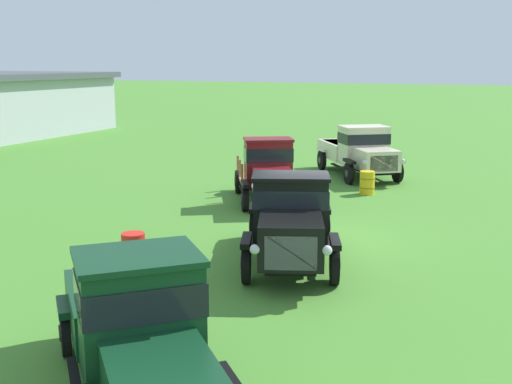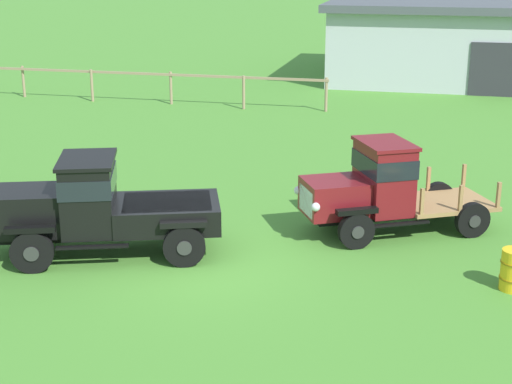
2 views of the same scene
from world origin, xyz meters
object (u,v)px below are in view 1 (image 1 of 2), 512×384
object	(u,v)px
vintage_truck_foreground_near	(137,327)
vintage_truck_second_in_line	(290,219)
vintage_truck_midrow_center	(269,172)
oil_drum_near_fence	(367,183)
vintage_truck_far_side	(359,150)
oil_drum_beside_row	(134,253)

from	to	relation	value
vintage_truck_foreground_near	vintage_truck_second_in_line	distance (m)	6.52
vintage_truck_midrow_center	oil_drum_near_fence	bearing A→B (deg)	-42.46
vintage_truck_second_in_line	oil_drum_near_fence	bearing A→B (deg)	0.77
vintage_truck_midrow_center	vintage_truck_foreground_near	bearing A→B (deg)	-167.17
vintage_truck_far_side	vintage_truck_second_in_line	bearing A→B (deg)	-174.17
oil_drum_beside_row	oil_drum_near_fence	size ratio (longest dim) A/B	1.10
vintage_truck_foreground_near	oil_drum_beside_row	world-z (taller)	vintage_truck_foreground_near
vintage_truck_midrow_center	oil_drum_near_fence	size ratio (longest dim) A/B	5.76
vintage_truck_foreground_near	vintage_truck_second_in_line	bearing A→B (deg)	0.31
vintage_truck_foreground_near	oil_drum_near_fence	bearing A→B (deg)	0.58
vintage_truck_midrow_center	oil_drum_beside_row	xyz separation A→B (m)	(-7.64, 0.29, -0.65)
vintage_truck_second_in_line	oil_drum_beside_row	size ratio (longest dim) A/B	5.82
vintage_truck_second_in_line	oil_drum_near_fence	size ratio (longest dim) A/B	6.40
oil_drum_beside_row	oil_drum_near_fence	world-z (taller)	oil_drum_beside_row
vintage_truck_midrow_center	oil_drum_beside_row	bearing A→B (deg)	177.86
vintage_truck_second_in_line	vintage_truck_far_side	distance (m)	12.23
vintage_truck_foreground_near	vintage_truck_second_in_line	world-z (taller)	vintage_truck_foreground_near
vintage_truck_midrow_center	vintage_truck_far_side	bearing A→B (deg)	-13.47
oil_drum_near_fence	vintage_truck_foreground_near	bearing A→B (deg)	-179.42
vintage_truck_second_in_line	oil_drum_beside_row	world-z (taller)	vintage_truck_second_in_line
vintage_truck_foreground_near	oil_drum_beside_row	size ratio (longest dim) A/B	5.25
oil_drum_near_fence	vintage_truck_second_in_line	bearing A→B (deg)	-179.23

